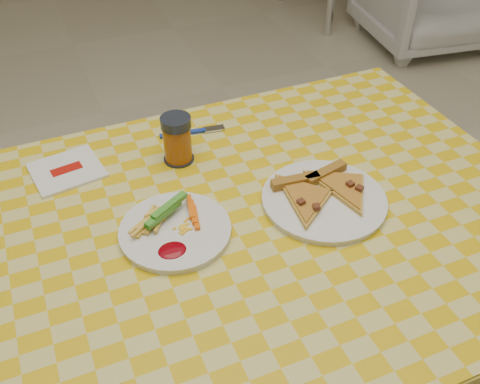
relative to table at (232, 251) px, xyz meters
name	(u,v)px	position (x,y,z in m)	size (l,w,h in m)	color
table	(232,251)	(0.00, 0.00, 0.00)	(1.28, 0.88, 0.76)	silver
plate_left	(175,231)	(-0.11, 0.02, 0.08)	(0.21, 0.21, 0.01)	silver
plate_right	(324,201)	(0.20, -0.01, 0.08)	(0.25, 0.25, 0.01)	silver
fries_veggies	(168,222)	(-0.12, 0.03, 0.10)	(0.16, 0.15, 0.04)	gold
pizza_slices	(322,190)	(0.20, 0.00, 0.09)	(0.24, 0.22, 0.02)	gold
drink_glass	(177,140)	(-0.03, 0.24, 0.13)	(0.07, 0.07, 0.11)	black
napkin	(67,170)	(-0.27, 0.30, 0.08)	(0.16, 0.15, 0.01)	silver
fork	(193,132)	(0.04, 0.33, 0.08)	(0.16, 0.04, 0.01)	navy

